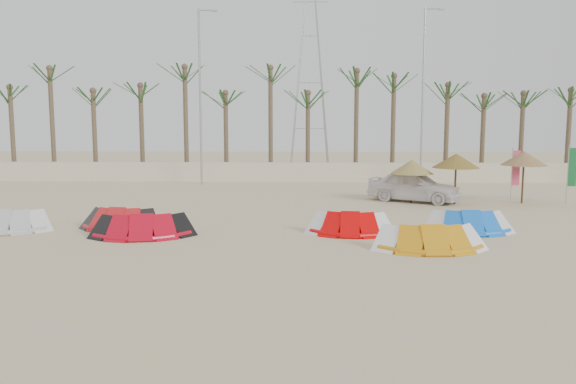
{
  "coord_description": "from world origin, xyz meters",
  "views": [
    {
      "loc": [
        0.67,
        -15.75,
        4.03
      ],
      "look_at": [
        0.0,
        6.0,
        1.3
      ],
      "focal_mm": 35.0,
      "sensor_mm": 36.0,
      "label": 1
    }
  ],
  "objects_px": {
    "kite_orange": "(428,235)",
    "kite_blue": "(467,220)",
    "kite_red_right": "(350,222)",
    "parasol_mid": "(456,161)",
    "parasol_right": "(524,158)",
    "parasol_left": "(412,167)",
    "kite_grey": "(9,219)",
    "car": "(414,186)",
    "kite_red_left": "(122,217)",
    "kite_red_mid": "(145,224)"
  },
  "relations": [
    {
      "from": "parasol_left",
      "to": "parasol_mid",
      "type": "height_order",
      "value": "parasol_mid"
    },
    {
      "from": "car",
      "to": "kite_blue",
      "type": "bearing_deg",
      "value": -147.23
    },
    {
      "from": "parasol_mid",
      "to": "car",
      "type": "height_order",
      "value": "parasol_mid"
    },
    {
      "from": "parasol_mid",
      "to": "parasol_right",
      "type": "height_order",
      "value": "parasol_right"
    },
    {
      "from": "kite_red_mid",
      "to": "car",
      "type": "distance_m",
      "value": 14.32
    },
    {
      "from": "parasol_right",
      "to": "car",
      "type": "distance_m",
      "value": 5.48
    },
    {
      "from": "kite_red_left",
      "to": "parasol_right",
      "type": "bearing_deg",
      "value": 21.85
    },
    {
      "from": "kite_blue",
      "to": "kite_red_mid",
      "type": "bearing_deg",
      "value": -174.69
    },
    {
      "from": "kite_red_left",
      "to": "kite_orange",
      "type": "distance_m",
      "value": 11.36
    },
    {
      "from": "kite_grey",
      "to": "parasol_right",
      "type": "xyz_separation_m",
      "value": [
        21.83,
        7.7,
        1.82
      ]
    },
    {
      "from": "parasol_left",
      "to": "parasol_right",
      "type": "xyz_separation_m",
      "value": [
        5.5,
        0.06,
        0.43
      ]
    },
    {
      "from": "kite_grey",
      "to": "car",
      "type": "relative_size",
      "value": 0.71
    },
    {
      "from": "kite_red_left",
      "to": "kite_red_right",
      "type": "distance_m",
      "value": 8.64
    },
    {
      "from": "kite_red_right",
      "to": "parasol_mid",
      "type": "distance_m",
      "value": 9.59
    },
    {
      "from": "kite_red_mid",
      "to": "car",
      "type": "height_order",
      "value": "car"
    },
    {
      "from": "kite_grey",
      "to": "kite_red_mid",
      "type": "xyz_separation_m",
      "value": [
        5.34,
        -0.74,
        0.0
      ]
    },
    {
      "from": "kite_red_right",
      "to": "kite_orange",
      "type": "relative_size",
      "value": 0.91
    },
    {
      "from": "kite_red_left",
      "to": "parasol_mid",
      "type": "height_order",
      "value": "parasol_mid"
    },
    {
      "from": "kite_grey",
      "to": "parasol_left",
      "type": "xyz_separation_m",
      "value": [
        16.33,
        7.64,
        1.39
      ]
    },
    {
      "from": "kite_red_left",
      "to": "parasol_mid",
      "type": "distance_m",
      "value": 16.0
    },
    {
      "from": "kite_orange",
      "to": "kite_blue",
      "type": "relative_size",
      "value": 1.13
    },
    {
      "from": "kite_red_mid",
      "to": "kite_orange",
      "type": "bearing_deg",
      "value": -10.2
    },
    {
      "from": "kite_red_right",
      "to": "parasol_right",
      "type": "relative_size",
      "value": 1.23
    },
    {
      "from": "kite_red_left",
      "to": "kite_red_right",
      "type": "xyz_separation_m",
      "value": [
        8.61,
        -0.66,
        0.0
      ]
    },
    {
      "from": "parasol_left",
      "to": "parasol_right",
      "type": "height_order",
      "value": "parasol_right"
    },
    {
      "from": "kite_grey",
      "to": "kite_orange",
      "type": "xyz_separation_m",
      "value": [
        14.99,
        -2.48,
        0.0
      ]
    },
    {
      "from": "kite_red_mid",
      "to": "parasol_right",
      "type": "height_order",
      "value": "parasol_right"
    },
    {
      "from": "kite_red_mid",
      "to": "parasol_left",
      "type": "distance_m",
      "value": 13.9
    },
    {
      "from": "kite_red_right",
      "to": "kite_red_left",
      "type": "bearing_deg",
      "value": 175.63
    },
    {
      "from": "kite_grey",
      "to": "kite_red_left",
      "type": "xyz_separation_m",
      "value": [
        4.05,
        0.57,
        -0.0
      ]
    },
    {
      "from": "kite_red_right",
      "to": "parasol_right",
      "type": "bearing_deg",
      "value": 40.36
    },
    {
      "from": "kite_red_right",
      "to": "car",
      "type": "xyz_separation_m",
      "value": [
        3.89,
        8.23,
        0.37
      ]
    },
    {
      "from": "kite_red_mid",
      "to": "kite_orange",
      "type": "relative_size",
      "value": 1.05
    },
    {
      "from": "kite_grey",
      "to": "car",
      "type": "bearing_deg",
      "value": 26.19
    },
    {
      "from": "parasol_left",
      "to": "kite_orange",
      "type": "bearing_deg",
      "value": -97.53
    },
    {
      "from": "kite_orange",
      "to": "parasol_left",
      "type": "relative_size",
      "value": 1.62
    },
    {
      "from": "kite_orange",
      "to": "kite_grey",
      "type": "bearing_deg",
      "value": 170.6
    },
    {
      "from": "kite_blue",
      "to": "parasol_right",
      "type": "xyz_separation_m",
      "value": [
        4.8,
        7.36,
        1.82
      ]
    },
    {
      "from": "kite_red_right",
      "to": "kite_orange",
      "type": "distance_m",
      "value": 3.34
    },
    {
      "from": "parasol_left",
      "to": "parasol_mid",
      "type": "xyz_separation_m",
      "value": [
        2.1,
        -0.26,
        0.32
      ]
    },
    {
      "from": "kite_red_right",
      "to": "parasol_left",
      "type": "relative_size",
      "value": 1.47
    },
    {
      "from": "kite_blue",
      "to": "parasol_right",
      "type": "relative_size",
      "value": 1.2
    },
    {
      "from": "kite_blue",
      "to": "parasol_mid",
      "type": "bearing_deg",
      "value": 78.78
    },
    {
      "from": "kite_red_mid",
      "to": "kite_blue",
      "type": "distance_m",
      "value": 11.74
    },
    {
      "from": "kite_grey",
      "to": "kite_red_left",
      "type": "bearing_deg",
      "value": 8.07
    },
    {
      "from": "kite_orange",
      "to": "kite_red_mid",
      "type": "bearing_deg",
      "value": 169.8
    },
    {
      "from": "kite_blue",
      "to": "kite_grey",
      "type": "bearing_deg",
      "value": -178.84
    },
    {
      "from": "kite_red_left",
      "to": "parasol_left",
      "type": "distance_m",
      "value": 14.24
    },
    {
      "from": "kite_red_right",
      "to": "parasol_left",
      "type": "xyz_separation_m",
      "value": [
        3.66,
        7.73,
        1.39
      ]
    },
    {
      "from": "kite_red_left",
      "to": "parasol_left",
      "type": "bearing_deg",
      "value": 29.94
    }
  ]
}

